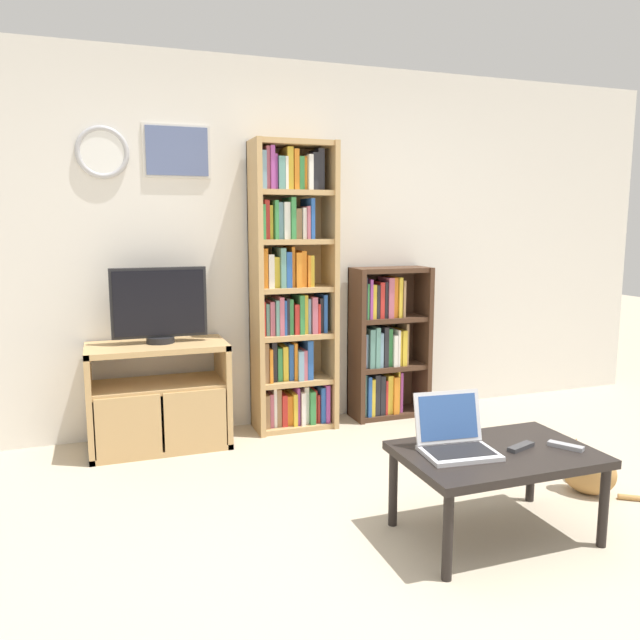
# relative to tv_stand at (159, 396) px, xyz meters

# --- Properties ---
(ground_plane) EXTENTS (18.00, 18.00, 0.00)m
(ground_plane) POSITION_rel_tv_stand_xyz_m (0.92, -1.95, -0.35)
(ground_plane) COLOR #BCAD93
(wall_back) EXTENTS (6.39, 0.09, 2.60)m
(wall_back) POSITION_rel_tv_stand_xyz_m (0.91, 0.30, 0.96)
(wall_back) COLOR silver
(wall_back) RESTS_ON ground_plane
(tv_stand) EXTENTS (0.89, 0.46, 0.70)m
(tv_stand) POSITION_rel_tv_stand_xyz_m (0.00, 0.00, 0.00)
(tv_stand) COLOR tan
(tv_stand) RESTS_ON ground_plane
(television) EXTENTS (0.61, 0.18, 0.50)m
(television) POSITION_rel_tv_stand_xyz_m (0.03, 0.04, 0.59)
(television) COLOR black
(television) RESTS_ON tv_stand
(bookshelf_tall) EXTENTS (0.58, 0.31, 2.03)m
(bookshelf_tall) POSITION_rel_tv_stand_xyz_m (0.94, 0.12, 0.65)
(bookshelf_tall) COLOR tan
(bookshelf_tall) RESTS_ON ground_plane
(bookshelf_short) EXTENTS (0.59, 0.27, 1.14)m
(bookshelf_short) POSITION_rel_tv_stand_xyz_m (1.69, 0.13, 0.20)
(bookshelf_short) COLOR #472D1E
(bookshelf_short) RESTS_ON ground_plane
(coffee_table) EXTENTS (0.90, 0.59, 0.42)m
(coffee_table) POSITION_rel_tv_stand_xyz_m (1.38, -1.75, 0.03)
(coffee_table) COLOR black
(coffee_table) RESTS_ON ground_plane
(laptop) EXTENTS (0.35, 0.32, 0.26)m
(laptop) POSITION_rel_tv_stand_xyz_m (1.19, -1.69, 0.14)
(laptop) COLOR silver
(laptop) RESTS_ON coffee_table
(remote_near_laptop) EXTENTS (0.17, 0.10, 0.02)m
(remote_near_laptop) POSITION_rel_tv_stand_xyz_m (1.50, -1.77, 0.08)
(remote_near_laptop) COLOR #38383A
(remote_near_laptop) RESTS_ON coffee_table
(remote_far_from_laptop) EXTENTS (0.12, 0.16, 0.02)m
(remote_far_from_laptop) POSITION_rel_tv_stand_xyz_m (1.70, -1.83, 0.08)
(remote_far_from_laptop) COLOR #99999E
(remote_far_from_laptop) RESTS_ON coffee_table
(cat) EXTENTS (0.41, 0.39, 0.29)m
(cat) POSITION_rel_tv_stand_xyz_m (2.14, -1.51, -0.22)
(cat) COLOR #B78447
(cat) RESTS_ON ground_plane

